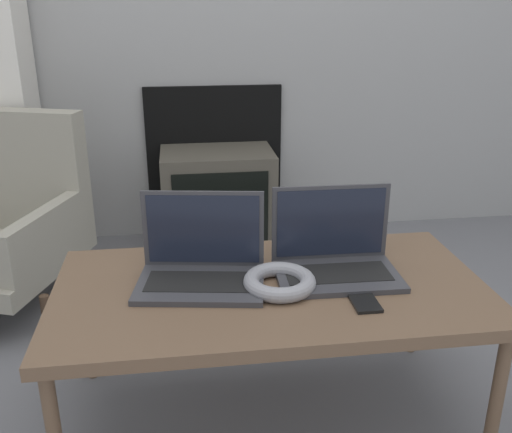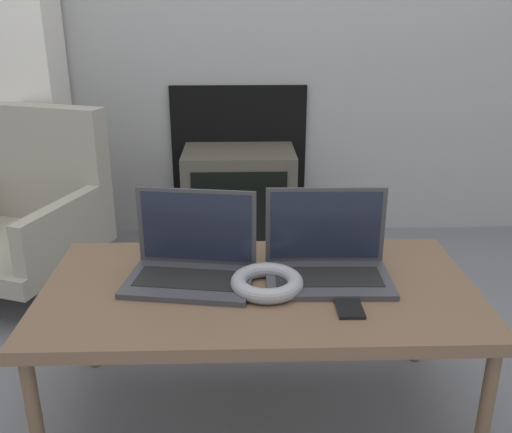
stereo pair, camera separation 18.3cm
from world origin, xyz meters
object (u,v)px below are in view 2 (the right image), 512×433
Objects in this scene: laptop_left at (192,260)px; phone at (348,305)px; headphones at (267,283)px; armchair at (26,207)px; laptop_right at (327,258)px; tv at (239,199)px.

phone is (0.41, -0.18, -0.05)m from laptop_left.
headphones is 1.40m from armchair.
tv is at bearing 102.67° from laptop_right.
tv reaches higher than phone.
laptop_right is (0.38, 0.00, 0.00)m from laptop_left.
headphones is at bearing -153.72° from laptop_right.
laptop_left is 2.88× the size of phone.
laptop_left is at bearing -96.11° from tv.
headphones is 0.25× the size of armchair.
phone is (0.03, -0.18, -0.05)m from laptop_right.
armchair is (-1.18, 0.89, -0.15)m from laptop_right.
laptop_left is 1.07× the size of laptop_right.
phone is at bearing -25.76° from headphones.
tv is (-0.28, 1.43, -0.20)m from phone.
headphones is (-0.18, -0.08, -0.03)m from laptop_right.
phone is (0.21, -0.10, -0.02)m from headphones.
armchair is at bearing 144.29° from laptop_right.
headphones is at bearing -86.79° from tv.
armchair reaches higher than laptop_right.
armchair is (-0.93, -0.36, 0.09)m from tv.
phone is at bearing -79.21° from laptop_right.
laptop_left is 0.23m from headphones.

